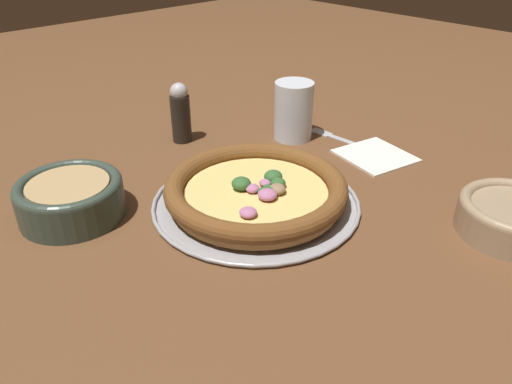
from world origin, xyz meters
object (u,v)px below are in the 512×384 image
(pizza_tray, at_px, (256,203))
(pepper_shaker, at_px, (180,113))
(drinking_cup, at_px, (294,111))
(bowl_near, at_px, (70,197))
(pizza, at_px, (256,190))
(napkin, at_px, (375,155))
(fork, at_px, (344,140))

(pizza_tray, distance_m, pepper_shaker, 0.29)
(drinking_cup, bearing_deg, bowl_near, 176.10)
(bowl_near, distance_m, drinking_cup, 0.45)
(pizza, height_order, pepper_shaker, pepper_shaker)
(bowl_near, bearing_deg, napkin, -21.56)
(fork, bearing_deg, bowl_near, 75.64)
(pizza_tray, relative_size, bowl_near, 2.08)
(pizza, xyz_separation_m, napkin, (0.28, -0.03, -0.02))
(pizza_tray, distance_m, napkin, 0.28)
(bowl_near, bearing_deg, pepper_shaker, 21.25)
(pizza_tray, bearing_deg, napkin, -6.04)
(napkin, distance_m, fork, 0.09)
(fork, bearing_deg, pizza, 98.66)
(pizza_tray, height_order, bowl_near, bowl_near)
(napkin, height_order, fork, napkin)
(pizza_tray, xyz_separation_m, pepper_shaker, (0.06, 0.28, 0.05))
(pepper_shaker, bearing_deg, fork, -43.94)
(napkin, relative_size, pepper_shaker, 1.23)
(bowl_near, height_order, napkin, bowl_near)
(napkin, xyz_separation_m, fork, (0.02, 0.08, -0.00))
(pizza, relative_size, fork, 1.53)
(pizza, relative_size, drinking_cup, 2.48)
(pepper_shaker, bearing_deg, pizza, -102.83)
(drinking_cup, relative_size, pepper_shaker, 0.97)
(napkin, xyz_separation_m, pepper_shaker, (-0.21, 0.31, 0.05))
(pizza_tray, bearing_deg, bowl_near, 142.69)
(pizza_tray, bearing_deg, fork, 10.62)
(pizza_tray, distance_m, fork, 0.30)
(pizza, height_order, bowl_near, bowl_near)
(bowl_near, height_order, fork, bowl_near)
(pizza_tray, relative_size, pizza, 1.14)
(pizza, distance_m, bowl_near, 0.28)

